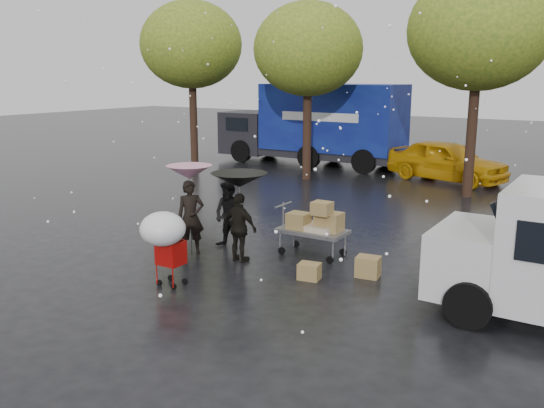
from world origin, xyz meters
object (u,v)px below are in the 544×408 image
Objects in this scene: person_black at (240,228)px; shopping_cart at (164,233)px; vendor_cart at (316,224)px; person_pink at (191,217)px; blue_truck at (315,125)px; yellow_taxi at (447,161)px.

person_black is 2.06m from shopping_cart.
shopping_cart is (-1.44, -3.22, 0.34)m from vendor_cart.
blue_truck is (-3.79, 12.91, 0.94)m from person_pink.
person_pink reaches higher than yellow_taxi.
yellow_taxi is at bearing -90.23° from person_black.
blue_truck is 6.22m from yellow_taxi.
person_pink is 0.36× the size of yellow_taxi.
person_pink is 2.18m from shopping_cart.
shopping_cart is (-0.26, -2.02, 0.32)m from person_black.
blue_truck is (-6.23, 11.61, 1.03)m from vendor_cart.
yellow_taxi is (-0.17, 10.65, 0.04)m from vendor_cart.
person_black is at bearing -134.35° from vendor_cart.
person_black is (1.26, 0.10, -0.08)m from person_pink.
blue_truck reaches higher than shopping_cart.
blue_truck reaches higher than person_black.
vendor_cart is 0.18× the size of blue_truck.
shopping_cart is 0.32× the size of yellow_taxi.
blue_truck is at bearing -63.85° from person_black.
person_pink is 1.12× the size of shopping_cart.
shopping_cart is 13.93m from yellow_taxi.
blue_truck is at bearing 62.58° from person_pink.
person_black is 13.81m from blue_truck.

